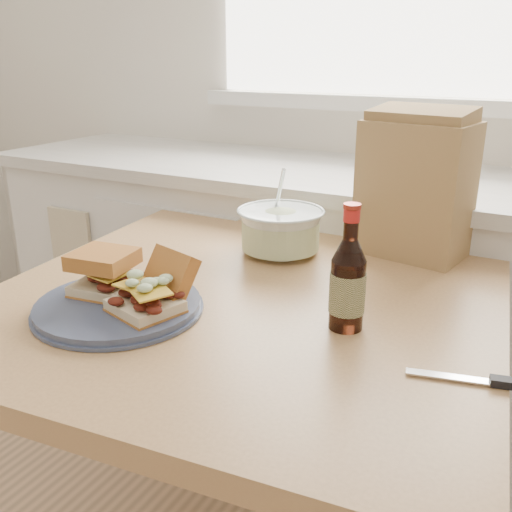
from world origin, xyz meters
The scene contains 10 objects.
wall_back centered at (0.00, 2.00, 1.35)m, with size 4.00×0.02×2.70m, color white.
cabinet_run centered at (0.00, 1.70, 0.47)m, with size 2.50×0.64×0.94m.
dining_table centered at (0.05, 0.96, 0.71)m, with size 1.08×1.08×0.83m.
plate centered at (-0.12, 0.76, 0.84)m, with size 0.31×0.31×0.02m, color #3C4662.
sandwich_left centered at (-0.17, 0.78, 0.89)m, with size 0.13×0.12×0.08m.
sandwich_right centered at (-0.05, 0.77, 0.88)m, with size 0.14×0.19×0.10m.
coleslaw_bowl centered at (0.01, 1.20, 0.88)m, with size 0.21×0.21×0.21m.
beer_bottle centered at (0.28, 0.90, 0.91)m, with size 0.06×0.06×0.23m.
knife centered at (0.54, 0.83, 0.83)m, with size 0.20×0.06×0.01m.
paper_bag centered at (0.28, 1.35, 0.98)m, with size 0.24×0.16×0.31m, color #AA8552.
Camera 1 is at (0.57, 0.02, 1.29)m, focal length 40.00 mm.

